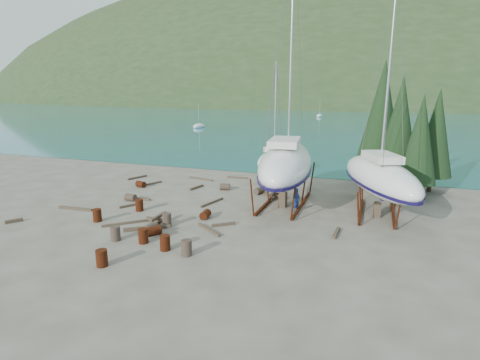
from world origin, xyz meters
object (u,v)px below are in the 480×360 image
(large_sailboat_near, at_px, (286,163))
(large_sailboat_far, at_px, (380,176))
(worker, at_px, (296,200))
(small_sailboat_shore, at_px, (273,159))

(large_sailboat_near, height_order, large_sailboat_far, large_sailboat_near)
(large_sailboat_near, height_order, worker, large_sailboat_near)
(small_sailboat_shore, bearing_deg, worker, -63.03)
(large_sailboat_near, xyz_separation_m, large_sailboat_far, (6.83, -0.06, -0.49))
(large_sailboat_near, bearing_deg, worker, -59.08)
(large_sailboat_near, xyz_separation_m, worker, (1.23, -1.59, -2.38))
(large_sailboat_near, distance_m, large_sailboat_far, 6.85)
(large_sailboat_near, relative_size, large_sailboat_far, 1.19)
(large_sailboat_far, distance_m, worker, 6.11)
(large_sailboat_far, height_order, worker, large_sailboat_far)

